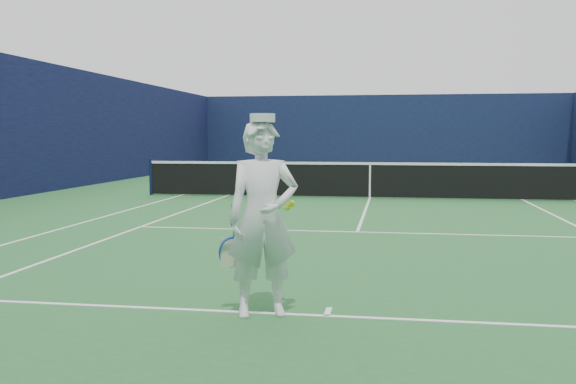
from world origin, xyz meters
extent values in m
plane|color=#25612D|center=(0.00, 0.00, 0.00)|extent=(80.00, 80.00, 0.00)
cube|color=white|center=(0.00, 11.88, 0.00)|extent=(11.03, 0.06, 0.01)
cube|color=white|center=(0.00, -11.88, 0.00)|extent=(11.03, 0.06, 0.01)
cube|color=white|center=(-5.49, 0.00, 0.00)|extent=(0.06, 23.83, 0.01)
cube|color=white|center=(-4.12, 0.00, 0.00)|extent=(0.06, 23.77, 0.01)
cube|color=white|center=(4.12, 0.00, 0.00)|extent=(0.06, 23.77, 0.01)
cube|color=white|center=(0.00, 6.40, 0.00)|extent=(8.23, 0.06, 0.01)
cube|color=white|center=(0.00, -6.40, 0.00)|extent=(8.23, 0.06, 0.01)
cube|color=white|center=(0.00, 0.00, 0.00)|extent=(0.06, 12.80, 0.01)
cube|color=white|center=(0.00, 11.73, 0.00)|extent=(0.06, 0.30, 0.01)
cube|color=white|center=(0.00, -11.73, 0.00)|extent=(0.06, 0.30, 0.01)
cube|color=#0E1533|center=(0.00, 18.00, 2.00)|extent=(20.12, 0.12, 4.00)
cube|color=#10143D|center=(-10.00, 0.00, 2.00)|extent=(0.12, 36.12, 4.00)
cylinder|color=#141E4C|center=(-6.40, 0.00, 0.54)|extent=(0.09, 0.09, 1.07)
cube|color=black|center=(0.00, 0.00, 0.50)|extent=(12.79, 0.02, 0.92)
cube|color=white|center=(0.00, 0.00, 0.97)|extent=(12.79, 0.04, 0.07)
cube|color=white|center=(0.00, 0.00, 0.47)|extent=(0.05, 0.03, 0.94)
imported|color=white|center=(-0.61, -11.93, 0.94)|extent=(0.80, 0.66, 1.88)
cylinder|color=white|center=(-0.61, -11.93, 1.90)|extent=(0.24, 0.24, 0.08)
cube|color=white|center=(-0.66, -11.81, 1.87)|extent=(0.20, 0.16, 0.02)
cylinder|color=navy|center=(-0.90, -11.95, 0.97)|extent=(0.06, 0.10, 0.22)
cube|color=#2147B6|center=(-0.90, -11.90, 0.79)|extent=(0.03, 0.03, 0.14)
torus|color=#2147B6|center=(-0.94, -11.84, 0.59)|extent=(0.31, 0.20, 0.29)
cube|color=beige|center=(-0.94, -11.84, 0.59)|extent=(0.21, 0.08, 0.30)
sphere|color=#D8F41B|center=(-0.40, -11.74, 1.03)|extent=(0.07, 0.07, 0.07)
sphere|color=#D8F41B|center=(-0.37, -11.71, 1.06)|extent=(0.07, 0.07, 0.07)
camera|label=1|loc=(0.60, -17.90, 1.73)|focal=40.00mm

